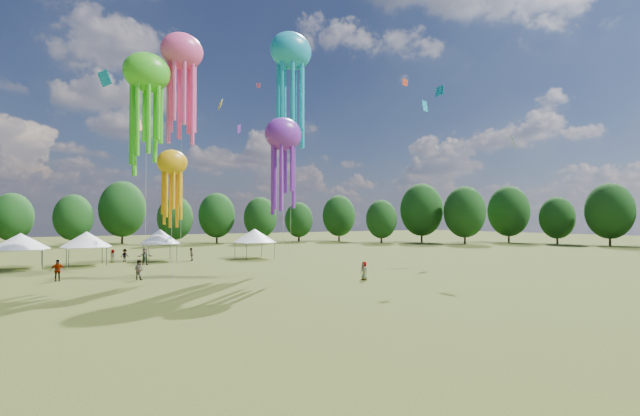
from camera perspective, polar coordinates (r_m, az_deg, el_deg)
spectator_near at (r=43.94m, az=-21.48°, el=-7.14°), size 1.07×1.07×1.75m
spectators_far at (r=53.97m, az=-21.17°, el=-6.03°), size 30.92×30.46×1.92m
festival_tents at (r=60.72m, az=-25.05°, el=-3.41°), size 37.95×11.06×4.13m
show_kites at (r=52.52m, az=-15.62°, el=14.51°), size 39.60×22.03×28.73m
treeline at (r=69.85m, az=-25.55°, el=-0.24°), size 201.57×95.24×13.43m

